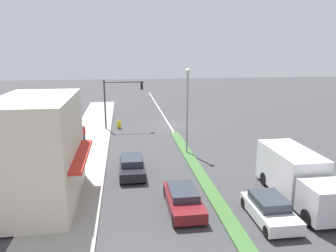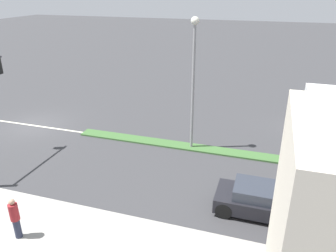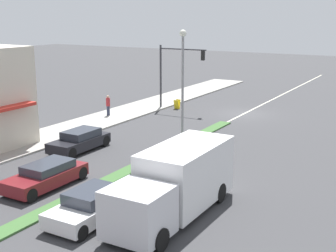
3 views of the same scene
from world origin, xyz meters
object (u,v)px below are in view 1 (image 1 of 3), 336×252
pedestrian (84,133)px  sedan_dark (132,166)px  traffic_signal_main (117,96)px  sedan_maroon (183,199)px  van_white (270,209)px  warning_aframe_sign (119,125)px  delivery_truck (297,176)px  street_lamp (187,100)px

pedestrian → sedan_dark: bearing=116.6°
traffic_signal_main → sedan_dark: traffic_signal_main is taller
sedan_maroon → pedestrian: bearing=-63.7°
sedan_dark → pedestrian: bearing=-63.4°
van_white → sedan_dark: bearing=-47.0°
sedan_maroon → traffic_signal_main: bearing=-78.9°
sedan_dark → warning_aframe_sign: bearing=-85.9°
pedestrian → van_white: 20.20m
traffic_signal_main → van_white: bearing=110.7°
warning_aframe_sign → delivery_truck: (-11.05, 20.02, 1.04)m
street_lamp → delivery_truck: street_lamp is taller
traffic_signal_main → warning_aframe_sign: bearing=-100.9°
pedestrian → van_white: size_ratio=0.43×
street_lamp → pedestrian: (9.41, -4.39, -3.76)m
warning_aframe_sign → van_white: 23.83m
street_lamp → sedan_maroon: 11.25m
street_lamp → pedestrian: size_ratio=4.33×
pedestrian → van_white: (-11.61, 16.52, -0.38)m
delivery_truck → sedan_dark: bearing=-28.3°
street_lamp → warning_aframe_sign: bearing=-59.4°
street_lamp → sedan_dark: (5.00, 4.40, -4.15)m
delivery_truck → van_white: (2.80, 2.33, -0.83)m
warning_aframe_sign → sedan_maroon: bearing=100.7°
van_white → street_lamp: bearing=-79.7°
warning_aframe_sign → sedan_dark: size_ratio=0.20×
pedestrian → delivery_truck: bearing=135.5°
pedestrian → warning_aframe_sign: (-3.36, -5.83, -0.59)m
warning_aframe_sign → sedan_dark: bearing=94.1°
traffic_signal_main → sedan_dark: (-1.12, 14.25, -3.27)m
traffic_signal_main → pedestrian: size_ratio=3.29×
street_lamp → delivery_truck: (-5.00, 9.79, -3.31)m
warning_aframe_sign → van_white: (-8.25, 22.35, 0.21)m
traffic_signal_main → van_white: 23.73m
pedestrian → warning_aframe_sign: pedestrian is taller
warning_aframe_sign → sedan_maroon: (-3.85, 20.44, 0.18)m
delivery_truck → sedan_maroon: size_ratio=1.68×
van_white → warning_aframe_sign: bearing=-69.7°
pedestrian → sedan_maroon: pedestrian is taller
warning_aframe_sign → delivery_truck: size_ratio=0.11×
pedestrian → delivery_truck: size_ratio=0.23×
traffic_signal_main → pedestrian: traffic_signal_main is taller
delivery_truck → sedan_maroon: 7.26m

